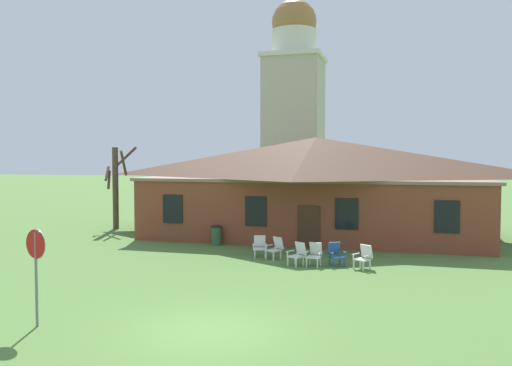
{
  "coord_description": "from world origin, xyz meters",
  "views": [
    {
      "loc": [
        4.65,
        -12.42,
        4.48
      ],
      "look_at": [
        -0.96,
        7.96,
        3.43
      ],
      "focal_mm": 36.47,
      "sensor_mm": 36.0,
      "label": 1
    }
  ],
  "objects_px": {
    "stop_sign": "(36,257)",
    "trash_bin": "(216,235)",
    "lawn_chair_middle": "(314,254)",
    "lawn_chair_far_side": "(364,256)",
    "lawn_chair_near_door": "(275,248)",
    "lawn_chair_right_end": "(336,253)",
    "lawn_chair_left_end": "(298,253)",
    "lawn_chair_by_porch": "(260,246)"
  },
  "relations": [
    {
      "from": "stop_sign",
      "to": "lawn_chair_near_door",
      "type": "bearing_deg",
      "value": 69.45
    },
    {
      "from": "lawn_chair_left_end",
      "to": "lawn_chair_right_end",
      "type": "height_order",
      "value": "same"
    },
    {
      "from": "stop_sign",
      "to": "lawn_chair_left_end",
      "type": "bearing_deg",
      "value": 61.41
    },
    {
      "from": "stop_sign",
      "to": "lawn_chair_by_porch",
      "type": "relative_size",
      "value": 2.72
    },
    {
      "from": "stop_sign",
      "to": "lawn_chair_right_end",
      "type": "distance_m",
      "value": 12.04
    },
    {
      "from": "lawn_chair_by_porch",
      "to": "lawn_chair_near_door",
      "type": "height_order",
      "value": "same"
    },
    {
      "from": "trash_bin",
      "to": "lawn_chair_left_end",
      "type": "bearing_deg",
      "value": -37.59
    },
    {
      "from": "lawn_chair_middle",
      "to": "trash_bin",
      "type": "height_order",
      "value": "trash_bin"
    },
    {
      "from": "lawn_chair_middle",
      "to": "lawn_chair_far_side",
      "type": "bearing_deg",
      "value": -0.77
    },
    {
      "from": "stop_sign",
      "to": "lawn_chair_far_side",
      "type": "height_order",
      "value": "stop_sign"
    },
    {
      "from": "trash_bin",
      "to": "lawn_chair_right_end",
      "type": "bearing_deg",
      "value": -27.79
    },
    {
      "from": "lawn_chair_by_porch",
      "to": "trash_bin",
      "type": "bearing_deg",
      "value": 140.18
    },
    {
      "from": "lawn_chair_far_side",
      "to": "lawn_chair_left_end",
      "type": "bearing_deg",
      "value": -178.82
    },
    {
      "from": "lawn_chair_right_end",
      "to": "trash_bin",
      "type": "bearing_deg",
      "value": 152.21
    },
    {
      "from": "lawn_chair_right_end",
      "to": "lawn_chair_far_side",
      "type": "xyz_separation_m",
      "value": [
        1.16,
        -0.34,
        0.0
      ]
    },
    {
      "from": "lawn_chair_middle",
      "to": "trash_bin",
      "type": "xyz_separation_m",
      "value": [
        -5.62,
        3.71,
        -0.0
      ]
    },
    {
      "from": "lawn_chair_far_side",
      "to": "stop_sign",
      "type": "bearing_deg",
      "value": -129.44
    },
    {
      "from": "lawn_chair_near_door",
      "to": "lawn_chair_far_side",
      "type": "bearing_deg",
      "value": -15.04
    },
    {
      "from": "lawn_chair_by_porch",
      "to": "trash_bin",
      "type": "relative_size",
      "value": 0.98
    },
    {
      "from": "lawn_chair_near_door",
      "to": "lawn_chair_right_end",
      "type": "xyz_separation_m",
      "value": [
        2.73,
        -0.71,
        0.0
      ]
    },
    {
      "from": "lawn_chair_near_door",
      "to": "trash_bin",
      "type": "xyz_separation_m",
      "value": [
        -3.72,
        2.69,
        -0.0
      ]
    },
    {
      "from": "lawn_chair_far_side",
      "to": "trash_bin",
      "type": "height_order",
      "value": "trash_bin"
    },
    {
      "from": "lawn_chair_far_side",
      "to": "trash_bin",
      "type": "relative_size",
      "value": 0.98
    },
    {
      "from": "lawn_chair_near_door",
      "to": "lawn_chair_left_end",
      "type": "height_order",
      "value": "same"
    },
    {
      "from": "lawn_chair_left_end",
      "to": "lawn_chair_far_side",
      "type": "distance_m",
      "value": 2.69
    },
    {
      "from": "lawn_chair_by_porch",
      "to": "lawn_chair_far_side",
      "type": "bearing_deg",
      "value": -15.38
    },
    {
      "from": "lawn_chair_by_porch",
      "to": "lawn_chair_far_side",
      "type": "relative_size",
      "value": 1.0
    },
    {
      "from": "lawn_chair_left_end",
      "to": "trash_bin",
      "type": "distance_m",
      "value": 6.22
    },
    {
      "from": "stop_sign",
      "to": "lawn_chair_by_porch",
      "type": "height_order",
      "value": "stop_sign"
    },
    {
      "from": "lawn_chair_by_porch",
      "to": "lawn_chair_left_end",
      "type": "distance_m",
      "value": 2.39
    },
    {
      "from": "lawn_chair_near_door",
      "to": "lawn_chair_far_side",
      "type": "xyz_separation_m",
      "value": [
        3.89,
        -1.05,
        0.0
      ]
    },
    {
      "from": "lawn_chair_near_door",
      "to": "lawn_chair_middle",
      "type": "height_order",
      "value": "same"
    },
    {
      "from": "stop_sign",
      "to": "lawn_chair_near_door",
      "type": "relative_size",
      "value": 2.72
    },
    {
      "from": "trash_bin",
      "to": "lawn_chair_far_side",
      "type": "bearing_deg",
      "value": -26.16
    },
    {
      "from": "lawn_chair_by_porch",
      "to": "lawn_chair_right_end",
      "type": "bearing_deg",
      "value": -15.07
    },
    {
      "from": "stop_sign",
      "to": "lawn_chair_right_end",
      "type": "xyz_separation_m",
      "value": [
        6.7,
        9.91,
        -1.36
      ]
    },
    {
      "from": "lawn_chair_left_end",
      "to": "trash_bin",
      "type": "xyz_separation_m",
      "value": [
        -4.93,
        3.8,
        -0.0
      ]
    },
    {
      "from": "stop_sign",
      "to": "trash_bin",
      "type": "xyz_separation_m",
      "value": [
        0.25,
        13.31,
        -1.36
      ]
    },
    {
      "from": "lawn_chair_far_side",
      "to": "trash_bin",
      "type": "bearing_deg",
      "value": 153.84
    },
    {
      "from": "lawn_chair_near_door",
      "to": "lawn_chair_left_end",
      "type": "bearing_deg",
      "value": -42.4
    },
    {
      "from": "lawn_chair_right_end",
      "to": "lawn_chair_near_door",
      "type": "bearing_deg",
      "value": 165.5
    },
    {
      "from": "lawn_chair_by_porch",
      "to": "lawn_chair_middle",
      "type": "height_order",
      "value": "same"
    }
  ]
}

